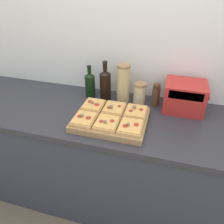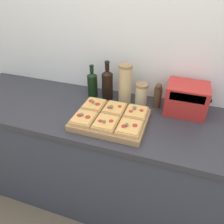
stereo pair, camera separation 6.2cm
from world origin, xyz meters
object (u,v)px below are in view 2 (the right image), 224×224
Objects in this scene: olive_oil_bottle at (92,84)px; grain_jar_short at (141,94)px; wine_bottle at (107,84)px; grain_jar_tall at (125,84)px; pepper_mill at (158,96)px; toaster_oven at (186,99)px; cutting_board at (110,120)px.

olive_oil_bottle is 0.38m from grain_jar_short.
wine_bottle reaches higher than grain_jar_tall.
olive_oil_bottle is 1.36× the size of pepper_mill.
pepper_mill is 0.19m from toaster_oven.
pepper_mill is (0.49, 0.00, -0.01)m from olive_oil_bottle.
toaster_oven is (0.68, -0.00, -0.00)m from olive_oil_bottle.
grain_jar_tall is at bearing 0.00° from wine_bottle.
grain_jar_tall is at bearing 180.00° from grain_jar_short.
wine_bottle is 0.37m from pepper_mill.
toaster_oven reaches higher than grain_jar_short.
grain_jar_tall is 0.14m from grain_jar_short.
grain_jar_tall is at bearing 0.00° from olive_oil_bottle.
grain_jar_tall reaches higher than cutting_board.
wine_bottle reaches higher than toaster_oven.
cutting_board is 1.60× the size of grain_jar_tall.
pepper_mill is (0.24, 0.00, -0.05)m from grain_jar_tall.
grain_jar_tall is 1.55× the size of pepper_mill.
grain_jar_tall reaches higher than toaster_oven.
grain_jar_tall is 0.43m from toaster_oven.
olive_oil_bottle is at bearing 130.24° from cutting_board.
olive_oil_bottle is 1.56× the size of grain_jar_short.
cutting_board is at bearing -92.31° from grain_jar_tall.
toaster_oven is (0.43, -0.00, -0.04)m from grain_jar_tall.
wine_bottle is at bearing 179.91° from toaster_oven.
toaster_oven is at bearing -0.26° from pepper_mill.
grain_jar_tall is (0.01, 0.29, 0.12)m from cutting_board.
toaster_oven is at bearing -0.16° from grain_jar_short.
cutting_board is at bearing -66.80° from wine_bottle.
wine_bottle is at bearing 180.00° from grain_jar_tall.
wine_bottle reaches higher than pepper_mill.
cutting_board is 0.53m from toaster_oven.
grain_jar_tall is at bearing 179.89° from toaster_oven.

